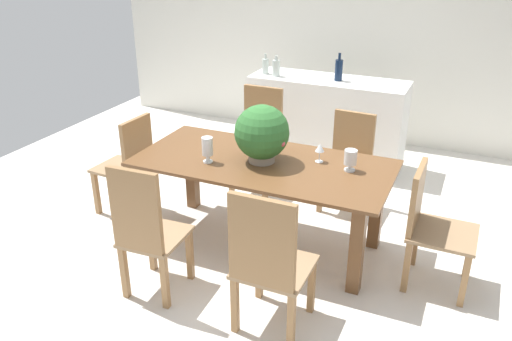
% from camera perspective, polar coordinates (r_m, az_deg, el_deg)
% --- Properties ---
extents(ground_plane, '(7.04, 7.04, 0.00)m').
position_cam_1_polar(ground_plane, '(4.65, 1.80, -6.50)').
color(ground_plane, silver).
extents(back_wall, '(6.40, 0.10, 2.60)m').
position_cam_1_polar(back_wall, '(6.56, 10.88, 14.51)').
color(back_wall, silver).
rests_on(back_wall, ground).
extents(dining_table, '(2.03, 0.96, 0.75)m').
position_cam_1_polar(dining_table, '(4.19, 0.78, -0.77)').
color(dining_table, brown).
rests_on(dining_table, ground).
extents(chair_head_end, '(0.48, 0.44, 0.94)m').
position_cam_1_polar(chair_head_end, '(4.84, -13.60, 0.90)').
color(chair_head_end, olive).
rests_on(chair_head_end, ground).
extents(chair_near_left, '(0.42, 0.46, 1.04)m').
position_cam_1_polar(chair_near_left, '(3.66, -11.91, -6.28)').
color(chair_near_left, olive).
rests_on(chair_near_left, ground).
extents(chair_near_right, '(0.46, 0.47, 1.03)m').
position_cam_1_polar(chair_near_right, '(3.27, 1.32, -9.71)').
color(chair_near_right, olive).
rests_on(chair_near_right, ground).
extents(chair_foot_end, '(0.47, 0.46, 0.91)m').
position_cam_1_polar(chair_foot_end, '(3.97, 18.43, -5.32)').
color(chair_foot_end, olive).
rests_on(chair_foot_end, ground).
extents(chair_far_right, '(0.44, 0.43, 0.90)m').
position_cam_1_polar(chair_far_right, '(4.94, 10.12, 1.55)').
color(chair_far_right, olive).
rests_on(chair_far_right, ground).
extents(chair_far_left, '(0.44, 0.43, 1.04)m').
position_cam_1_polar(chair_far_left, '(5.20, 0.40, 3.84)').
color(chair_far_left, olive).
rests_on(chair_far_left, ground).
extents(flower_centerpiece, '(0.43, 0.43, 0.46)m').
position_cam_1_polar(flower_centerpiece, '(4.04, 0.64, 4.08)').
color(flower_centerpiece, gray).
rests_on(flower_centerpiece, dining_table).
extents(crystal_vase_left, '(0.09, 0.09, 0.21)m').
position_cam_1_polar(crystal_vase_left, '(4.09, -5.32, 2.51)').
color(crystal_vase_left, silver).
rests_on(crystal_vase_left, dining_table).
extents(crystal_vase_center_near, '(0.10, 0.10, 0.17)m').
position_cam_1_polar(crystal_vase_center_near, '(4.00, 10.26, 1.33)').
color(crystal_vase_center_near, silver).
rests_on(crystal_vase_center_near, dining_table).
extents(wine_glass, '(0.07, 0.07, 0.15)m').
position_cam_1_polar(wine_glass, '(4.11, 6.97, 2.40)').
color(wine_glass, silver).
rests_on(wine_glass, dining_table).
extents(kitchen_counter, '(1.69, 0.56, 0.97)m').
position_cam_1_polar(kitchen_counter, '(5.87, 7.67, 5.29)').
color(kitchen_counter, white).
rests_on(kitchen_counter, ground).
extents(wine_bottle_amber, '(0.08, 0.08, 0.22)m').
position_cam_1_polar(wine_bottle_amber, '(5.77, 2.20, 11.12)').
color(wine_bottle_amber, '#B2BFB7').
rests_on(wine_bottle_amber, kitchen_counter).
extents(wine_bottle_tall, '(0.07, 0.07, 0.22)m').
position_cam_1_polar(wine_bottle_tall, '(5.87, 1.04, 11.32)').
color(wine_bottle_tall, '#B2BFB7').
rests_on(wine_bottle_tall, kitchen_counter).
extents(wine_bottle_clear, '(0.08, 0.08, 0.29)m').
position_cam_1_polar(wine_bottle_clear, '(5.65, 9.01, 10.80)').
color(wine_bottle_clear, '#0F1E38').
rests_on(wine_bottle_clear, kitchen_counter).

